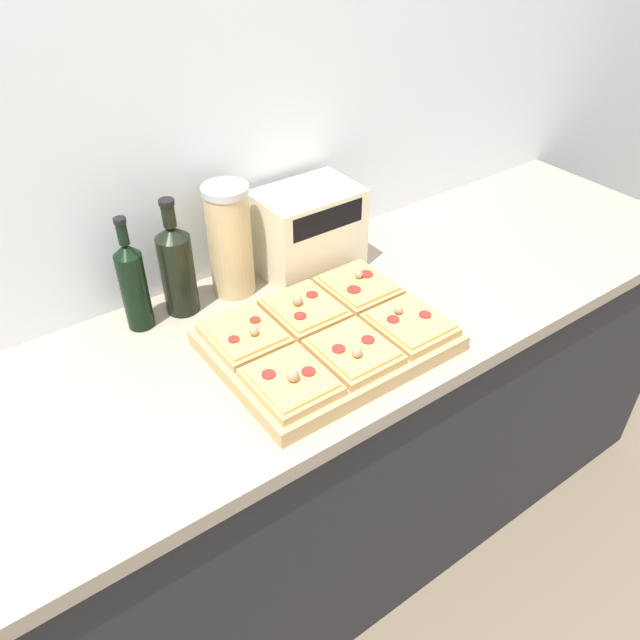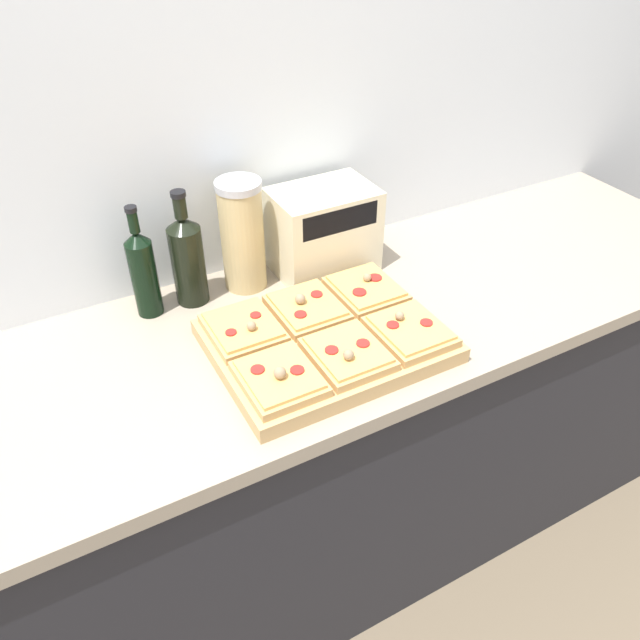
% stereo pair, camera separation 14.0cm
% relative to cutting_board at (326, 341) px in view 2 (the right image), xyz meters
% --- Properties ---
extents(wall_back, '(6.00, 0.06, 2.50)m').
position_rel_cutting_board_xyz_m(wall_back, '(-0.06, 0.45, 0.32)').
color(wall_back, silver).
rests_on(wall_back, ground_plane).
extents(kitchen_counter, '(2.63, 0.67, 0.91)m').
position_rel_cutting_board_xyz_m(kitchen_counter, '(-0.06, 0.09, -0.47)').
color(kitchen_counter, '#232328').
rests_on(kitchen_counter, ground_plane).
extents(cutting_board, '(0.50, 0.39, 0.04)m').
position_rel_cutting_board_xyz_m(cutting_board, '(0.00, 0.00, 0.00)').
color(cutting_board, tan).
rests_on(cutting_board, kitchen_counter).
extents(pizza_slice_back_left, '(0.15, 0.18, 0.05)m').
position_rel_cutting_board_xyz_m(pizza_slice_back_left, '(-0.16, 0.09, 0.03)').
color(pizza_slice_back_left, tan).
rests_on(pizza_slice_back_left, cutting_board).
extents(pizza_slice_back_center, '(0.15, 0.18, 0.05)m').
position_rel_cutting_board_xyz_m(pizza_slice_back_center, '(-0.00, 0.09, 0.03)').
color(pizza_slice_back_center, tan).
rests_on(pizza_slice_back_center, cutting_board).
extents(pizza_slice_back_right, '(0.15, 0.18, 0.05)m').
position_rel_cutting_board_xyz_m(pizza_slice_back_right, '(0.16, 0.09, 0.03)').
color(pizza_slice_back_right, tan).
rests_on(pizza_slice_back_right, cutting_board).
extents(pizza_slice_front_left, '(0.15, 0.18, 0.05)m').
position_rel_cutting_board_xyz_m(pizza_slice_front_left, '(-0.16, -0.09, 0.03)').
color(pizza_slice_front_left, tan).
rests_on(pizza_slice_front_left, cutting_board).
extents(pizza_slice_front_center, '(0.15, 0.18, 0.05)m').
position_rel_cutting_board_xyz_m(pizza_slice_front_center, '(-0.00, -0.09, 0.03)').
color(pizza_slice_front_center, tan).
rests_on(pizza_slice_front_center, cutting_board).
extents(pizza_slice_front_right, '(0.15, 0.18, 0.05)m').
position_rel_cutting_board_xyz_m(pizza_slice_front_right, '(0.16, -0.09, 0.03)').
color(pizza_slice_front_right, tan).
rests_on(pizza_slice_front_right, cutting_board).
extents(olive_oil_bottle, '(0.06, 0.06, 0.28)m').
position_rel_cutting_board_xyz_m(olive_oil_bottle, '(-0.31, 0.33, 0.10)').
color(olive_oil_bottle, black).
rests_on(olive_oil_bottle, kitchen_counter).
extents(wine_bottle, '(0.08, 0.08, 0.30)m').
position_rel_cutting_board_xyz_m(wine_bottle, '(-0.20, 0.33, 0.10)').
color(wine_bottle, black).
rests_on(wine_bottle, kitchen_counter).
extents(grain_jar_tall, '(0.11, 0.11, 0.29)m').
position_rel_cutting_board_xyz_m(grain_jar_tall, '(-0.06, 0.33, 0.13)').
color(grain_jar_tall, tan).
rests_on(grain_jar_tall, kitchen_counter).
extents(toaster_oven, '(0.29, 0.18, 0.23)m').
position_rel_cutting_board_xyz_m(toaster_oven, '(0.16, 0.30, 0.09)').
color(toaster_oven, beige).
rests_on(toaster_oven, kitchen_counter).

